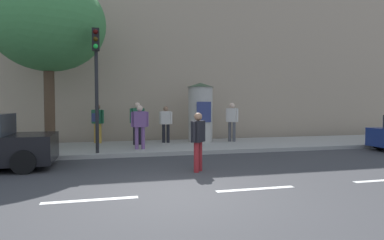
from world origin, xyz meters
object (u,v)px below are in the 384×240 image
(pedestrian_tallest, at_px, (137,119))
(pedestrian_with_backpack, at_px, (166,122))
(street_tree, at_px, (48,24))
(pedestrian_in_red_top, at_px, (232,119))
(pedestrian_in_light_jacket, at_px, (198,137))
(poster_column, at_px, (200,112))
(pedestrian_near_pole, at_px, (97,120))
(traffic_light, at_px, (96,70))
(pedestrian_with_bag, at_px, (140,123))

(pedestrian_tallest, xyz_separation_m, pedestrian_with_backpack, (1.30, 0.46, -0.14))
(street_tree, bearing_deg, pedestrian_tallest, 10.74)
(street_tree, bearing_deg, pedestrian_in_red_top, 6.18)
(street_tree, distance_m, pedestrian_in_red_top, 8.50)
(pedestrian_in_light_jacket, bearing_deg, poster_column, 73.80)
(poster_column, relative_size, pedestrian_tallest, 1.50)
(street_tree, xyz_separation_m, pedestrian_in_red_top, (7.63, 0.83, -3.66))
(street_tree, height_order, pedestrian_near_pole, street_tree)
(pedestrian_in_red_top, height_order, pedestrian_with_backpack, pedestrian_in_red_top)
(poster_column, bearing_deg, pedestrian_in_light_jacket, -106.20)
(traffic_light, bearing_deg, pedestrian_with_backpack, 42.93)
(pedestrian_in_red_top, relative_size, pedestrian_with_backpack, 1.09)
(pedestrian_in_light_jacket, relative_size, pedestrian_with_backpack, 1.00)
(pedestrian_tallest, relative_size, pedestrian_with_bag, 1.08)
(street_tree, distance_m, pedestrian_with_backpack, 6.05)
(street_tree, relative_size, pedestrian_near_pole, 3.83)
(pedestrian_in_light_jacket, relative_size, pedestrian_with_bag, 0.97)
(pedestrian_in_light_jacket, xyz_separation_m, pedestrian_with_backpack, (0.08, 5.77, 0.14))
(pedestrian_with_bag, height_order, pedestrian_in_red_top, pedestrian_in_red_top)
(pedestrian_near_pole, relative_size, pedestrian_with_backpack, 1.05)
(pedestrian_in_light_jacket, bearing_deg, street_tree, 134.08)
(traffic_light, height_order, pedestrian_in_light_jacket, traffic_light)
(street_tree, height_order, pedestrian_in_light_jacket, street_tree)
(poster_column, bearing_deg, pedestrian_near_pole, 173.15)
(pedestrian_in_light_jacket, xyz_separation_m, pedestrian_near_pole, (-2.86, 6.29, 0.22))
(poster_column, relative_size, pedestrian_with_backpack, 1.66)
(pedestrian_with_bag, bearing_deg, street_tree, 166.26)
(pedestrian_in_light_jacket, distance_m, pedestrian_in_red_top, 6.32)
(pedestrian_tallest, bearing_deg, pedestrian_near_pole, 149.14)
(street_tree, bearing_deg, traffic_light, -41.39)
(pedestrian_tallest, distance_m, pedestrian_with_bag, 1.44)
(pedestrian_in_red_top, distance_m, pedestrian_with_backpack, 3.04)
(pedestrian_with_backpack, bearing_deg, traffic_light, -137.07)
(traffic_light, relative_size, pedestrian_with_bag, 2.57)
(pedestrian_with_bag, distance_m, pedestrian_near_pole, 2.91)
(pedestrian_tallest, bearing_deg, pedestrian_with_backpack, 19.60)
(pedestrian_in_light_jacket, bearing_deg, pedestrian_tallest, 102.95)
(pedestrian_tallest, bearing_deg, poster_column, 8.60)
(pedestrian_near_pole, bearing_deg, pedestrian_in_light_jacket, -65.53)
(pedestrian_with_backpack, bearing_deg, pedestrian_tallest, -160.40)
(pedestrian_tallest, distance_m, pedestrian_near_pole, 1.91)
(pedestrian_with_bag, xyz_separation_m, pedestrian_near_pole, (-1.63, 2.41, 0.03))
(pedestrian_in_red_top, bearing_deg, poster_column, 170.55)
(poster_column, xyz_separation_m, pedestrian_near_pole, (-4.53, 0.54, -0.35))
(traffic_light, distance_m, pedestrian_in_light_jacket, 4.66)
(poster_column, height_order, street_tree, street_tree)
(pedestrian_tallest, relative_size, pedestrian_with_backpack, 1.11)
(poster_column, distance_m, pedestrian_with_backpack, 1.65)
(pedestrian_with_bag, distance_m, pedestrian_in_red_top, 4.63)
(pedestrian_near_pole, bearing_deg, street_tree, -136.04)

